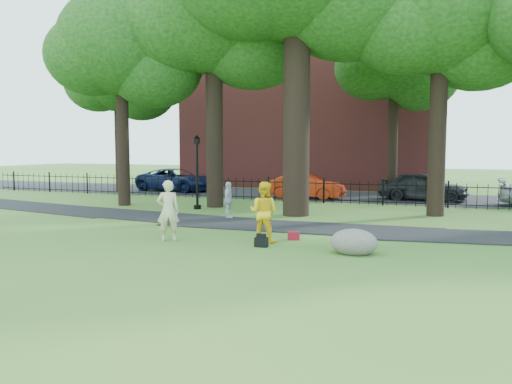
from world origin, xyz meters
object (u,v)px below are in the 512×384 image
at_px(woman, 168,210).
at_px(lamppost, 197,173).
at_px(red_sedan, 306,186).
at_px(boulder, 354,240).
at_px(man, 264,212).

distance_m(woman, lamppost, 7.98).
bearing_deg(woman, red_sedan, -120.43).
bearing_deg(red_sedan, boulder, -156.55).
bearing_deg(man, boulder, 167.01).
relative_size(man, boulder, 1.45).
bearing_deg(woman, lamppost, -96.69).
relative_size(man, red_sedan, 0.43).
distance_m(boulder, lamppost, 11.30).
bearing_deg(red_sedan, lamppost, 154.76).
distance_m(man, lamppost, 8.73).
bearing_deg(lamppost, red_sedan, 50.37).
height_order(man, red_sedan, man).
bearing_deg(boulder, lamppost, 139.58).
height_order(man, lamppost, lamppost).
height_order(lamppost, red_sedan, lamppost).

